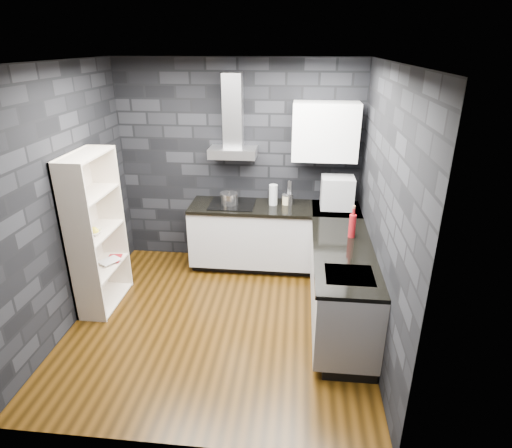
% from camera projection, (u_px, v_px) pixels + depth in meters
% --- Properties ---
extents(ground, '(3.20, 3.20, 0.00)m').
position_uv_depth(ground, '(221.00, 321.00, 4.75)').
color(ground, '#3A2309').
extents(ceiling, '(3.20, 3.20, 0.00)m').
position_uv_depth(ceiling, '(210.00, 62.00, 3.69)').
color(ceiling, white).
extents(wall_back, '(3.20, 0.05, 2.70)m').
position_uv_depth(wall_back, '(239.00, 165.00, 5.71)').
color(wall_back, black).
rests_on(wall_back, ground).
extents(wall_front, '(3.20, 0.05, 2.70)m').
position_uv_depth(wall_front, '(168.00, 298.00, 2.73)').
color(wall_front, black).
rests_on(wall_front, ground).
extents(wall_left, '(0.05, 3.20, 2.70)m').
position_uv_depth(wall_left, '(60.00, 202.00, 4.38)').
color(wall_left, black).
rests_on(wall_left, ground).
extents(wall_right, '(0.05, 3.20, 2.70)m').
position_uv_depth(wall_right, '(384.00, 214.00, 4.06)').
color(wall_right, black).
rests_on(wall_right, ground).
extents(toekick_back, '(2.18, 0.50, 0.10)m').
position_uv_depth(toekick_back, '(274.00, 262.00, 5.91)').
color(toekick_back, black).
rests_on(toekick_back, ground).
extents(toekick_right, '(0.50, 1.78, 0.10)m').
position_uv_depth(toekick_right, '(342.00, 320.00, 4.69)').
color(toekick_right, black).
rests_on(toekick_right, ground).
extents(counter_back_cab, '(2.20, 0.60, 0.76)m').
position_uv_depth(counter_back_cab, '(274.00, 235.00, 5.70)').
color(counter_back_cab, '#B7B7BB').
rests_on(counter_back_cab, ground).
extents(counter_right_cab, '(0.60, 1.80, 0.76)m').
position_uv_depth(counter_right_cab, '(342.00, 286.00, 4.53)').
color(counter_right_cab, '#B7B7BB').
rests_on(counter_right_cab, ground).
extents(counter_back_top, '(2.20, 0.62, 0.04)m').
position_uv_depth(counter_back_top, '(274.00, 208.00, 5.54)').
color(counter_back_top, black).
rests_on(counter_back_top, counter_back_cab).
extents(counter_right_top, '(0.62, 1.80, 0.04)m').
position_uv_depth(counter_right_top, '(344.00, 252.00, 4.37)').
color(counter_right_top, black).
rests_on(counter_right_top, counter_right_cab).
extents(counter_corner_top, '(0.62, 0.62, 0.04)m').
position_uv_depth(counter_corner_top, '(337.00, 210.00, 5.47)').
color(counter_corner_top, black).
rests_on(counter_corner_top, counter_right_cab).
extents(hood_body, '(0.60, 0.34, 0.12)m').
position_uv_depth(hood_body, '(233.00, 152.00, 5.45)').
color(hood_body, '#AEAFB3').
rests_on(hood_body, wall_back).
extents(hood_chimney, '(0.24, 0.20, 0.90)m').
position_uv_depth(hood_chimney, '(233.00, 111.00, 5.31)').
color(hood_chimney, '#AEAFB3').
rests_on(hood_chimney, hood_body).
extents(upper_cabinet, '(0.80, 0.35, 0.70)m').
position_uv_depth(upper_cabinet, '(325.00, 132.00, 5.22)').
color(upper_cabinet, white).
rests_on(upper_cabinet, wall_back).
extents(cooktop, '(0.58, 0.50, 0.01)m').
position_uv_depth(cooktop, '(232.00, 204.00, 5.59)').
color(cooktop, black).
rests_on(cooktop, counter_back_top).
extents(sink_rim, '(0.44, 0.40, 0.01)m').
position_uv_depth(sink_rim, '(349.00, 275.00, 3.91)').
color(sink_rim, '#AEAFB3').
rests_on(sink_rim, counter_right_top).
extents(pot, '(0.27, 0.27, 0.13)m').
position_uv_depth(pot, '(229.00, 199.00, 5.56)').
color(pot, silver).
rests_on(pot, cooktop).
extents(glass_vase, '(0.14, 0.14, 0.27)m').
position_uv_depth(glass_vase, '(273.00, 195.00, 5.54)').
color(glass_vase, '#B6BDC3').
rests_on(glass_vase, counter_back_top).
extents(storage_jar, '(0.12, 0.12, 0.12)m').
position_uv_depth(storage_jar, '(286.00, 200.00, 5.57)').
color(storage_jar, '#C8B88A').
rests_on(storage_jar, counter_back_top).
extents(utensil_crock, '(0.11, 0.11, 0.14)m').
position_uv_depth(utensil_crock, '(289.00, 199.00, 5.58)').
color(utensil_crock, silver).
rests_on(utensil_crock, counter_back_top).
extents(appliance_garage, '(0.40, 0.31, 0.40)m').
position_uv_depth(appliance_garage, '(337.00, 193.00, 5.34)').
color(appliance_garage, '#A0A3A8').
rests_on(appliance_garage, counter_back_top).
extents(red_bottle, '(0.09, 0.09, 0.26)m').
position_uv_depth(red_bottle, '(352.00, 226.00, 4.61)').
color(red_bottle, maroon).
rests_on(red_bottle, counter_right_top).
extents(bookshelf, '(0.59, 0.87, 1.80)m').
position_uv_depth(bookshelf, '(96.00, 233.00, 4.76)').
color(bookshelf, beige).
rests_on(bookshelf, ground).
extents(fruit_bowl, '(0.20, 0.20, 0.05)m').
position_uv_depth(fruit_bowl, '(93.00, 232.00, 4.68)').
color(fruit_bowl, white).
rests_on(fruit_bowl, bookshelf).
extents(book_red, '(0.16, 0.05, 0.21)m').
position_uv_depth(book_red, '(106.00, 252.00, 5.06)').
color(book_red, maroon).
rests_on(book_red, bookshelf).
extents(book_second, '(0.15, 0.10, 0.23)m').
position_uv_depth(book_second, '(104.00, 251.00, 5.03)').
color(book_second, '#B2B2B2').
rests_on(book_second, bookshelf).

